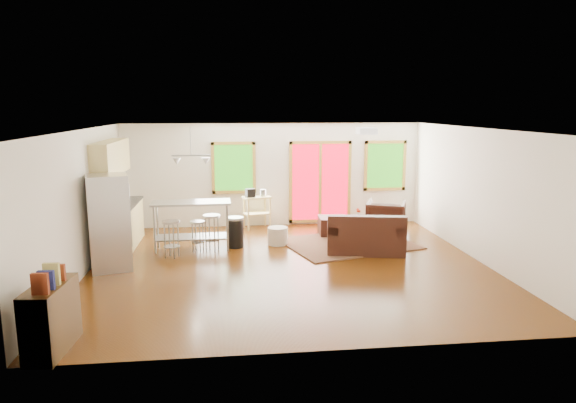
{
  "coord_description": "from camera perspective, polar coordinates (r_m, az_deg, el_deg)",
  "views": [
    {
      "loc": [
        -1.13,
        -9.37,
        3.0
      ],
      "look_at": [
        0.0,
        0.3,
        1.2
      ],
      "focal_mm": 32.0,
      "sensor_mm": 36.0,
      "label": 1
    }
  ],
  "objects": [
    {
      "name": "floor",
      "position": [
        9.9,
        0.2,
        -7.22
      ],
      "size": [
        7.5,
        7.0,
        0.02
      ],
      "primitive_type": "cube",
      "color": "#3C1E06",
      "rests_on": "ground"
    },
    {
      "name": "ceiling",
      "position": [
        9.44,
        0.21,
        8.11
      ],
      "size": [
        7.5,
        7.0,
        0.02
      ],
      "primitive_type": "cube",
      "color": "white",
      "rests_on": "ground"
    },
    {
      "name": "ceiling_flush",
      "position": [
        10.34,
        8.72,
        7.76
      ],
      "size": [
        0.35,
        0.35,
        0.12
      ],
      "primitive_type": "cube",
      "color": "white",
      "rests_on": "ceiling"
    },
    {
      "name": "loveseat",
      "position": [
        10.83,
        8.6,
        -3.9
      ],
      "size": [
        1.72,
        1.17,
        0.84
      ],
      "rotation": [
        0.0,
        0.0,
        -0.19
      ],
      "color": "black",
      "rests_on": "floor"
    },
    {
      "name": "bar_stool_c",
      "position": [
        10.9,
        -8.47,
        -2.49
      ],
      "size": [
        0.47,
        0.47,
        0.77
      ],
      "rotation": [
        0.0,
        0.0,
        -0.36
      ],
      "color": "#B7BABC",
      "rests_on": "floor"
    },
    {
      "name": "book",
      "position": [
        11.92,
        9.85,
        -1.63
      ],
      "size": [
        0.19,
        0.06,
        0.26
      ],
      "primitive_type": "imported",
      "rotation": [
        0.0,
        0.0,
        0.18
      ],
      "color": "maroon",
      "rests_on": "coffee_table"
    },
    {
      "name": "pouf",
      "position": [
        11.35,
        -1.15,
        -3.84
      ],
      "size": [
        0.47,
        0.47,
        0.39
      ],
      "primitive_type": "cylinder",
      "rotation": [
        0.0,
        0.0,
        -0.08
      ],
      "color": "beige",
      "rests_on": "floor"
    },
    {
      "name": "window_left",
      "position": [
        12.91,
        -6.06,
        3.75
      ],
      "size": [
        1.1,
        0.05,
        1.3
      ],
      "color": "#206010",
      "rests_on": "back_wall"
    },
    {
      "name": "ottoman",
      "position": [
        12.22,
        5.0,
        -2.72
      ],
      "size": [
        0.68,
        0.68,
        0.44
      ],
      "primitive_type": "cube",
      "rotation": [
        0.0,
        0.0,
        -0.05
      ],
      "color": "black",
      "rests_on": "floor"
    },
    {
      "name": "armchair",
      "position": [
        12.4,
        10.82,
        -1.59
      ],
      "size": [
        1.11,
        1.08,
        0.9
      ],
      "primitive_type": "imported",
      "rotation": [
        0.0,
        0.0,
        2.75
      ],
      "color": "black",
      "rests_on": "floor"
    },
    {
      "name": "trash_can",
      "position": [
        11.15,
        -5.85,
        -3.4
      ],
      "size": [
        0.4,
        0.4,
        0.67
      ],
      "rotation": [
        0.0,
        0.0,
        -0.11
      ],
      "color": "black",
      "rests_on": "floor"
    },
    {
      "name": "cup",
      "position": [
        11.2,
        -8.86,
        0.1
      ],
      "size": [
        0.12,
        0.09,
        0.11
      ],
      "primitive_type": "imported",
      "rotation": [
        0.0,
        0.0,
        0.05
      ],
      "color": "white",
      "rests_on": "island"
    },
    {
      "name": "left_wall",
      "position": [
        9.88,
        -22.0,
        -0.21
      ],
      "size": [
        0.02,
        7.0,
        2.6
      ],
      "primitive_type": "cube",
      "color": "white",
      "rests_on": "ground"
    },
    {
      "name": "bookshelf",
      "position": [
        7.12,
        -24.84,
        -11.55
      ],
      "size": [
        0.45,
        0.99,
        1.13
      ],
      "rotation": [
        0.0,
        0.0,
        -0.08
      ],
      "color": "#3C270F",
      "rests_on": "floor"
    },
    {
      "name": "cabinets",
      "position": [
        11.5,
        -18.37,
        -0.44
      ],
      "size": [
        0.64,
        2.24,
        2.3
      ],
      "color": "#D6C070",
      "rests_on": "floor"
    },
    {
      "name": "coffee_table",
      "position": [
        11.76,
        7.33,
        -2.6
      ],
      "size": [
        1.1,
        0.75,
        0.41
      ],
      "rotation": [
        0.0,
        0.0,
        0.13
      ],
      "color": "#3C270F",
      "rests_on": "floor"
    },
    {
      "name": "french_doors",
      "position": [
        13.17,
        3.59,
        2.17
      ],
      "size": [
        1.6,
        0.05,
        2.1
      ],
      "color": "red",
      "rests_on": "back_wall"
    },
    {
      "name": "window_right",
      "position": [
        13.53,
        10.73,
        3.93
      ],
      "size": [
        1.1,
        0.05,
        1.3
      ],
      "color": "#206010",
      "rests_on": "back_wall"
    },
    {
      "name": "bar_stool_b",
      "position": [
        10.92,
        -10.02,
        -3.01
      ],
      "size": [
        0.39,
        0.39,
        0.65
      ],
      "rotation": [
        0.0,
        0.0,
        -0.35
      ],
      "color": "#B7BABC",
      "rests_on": "floor"
    },
    {
      "name": "kitchen_cart",
      "position": [
        12.79,
        -3.58,
        0.06
      ],
      "size": [
        0.76,
        0.6,
        1.01
      ],
      "rotation": [
        0.0,
        0.0,
        0.29
      ],
      "color": "#D6C070",
      "rests_on": "floor"
    },
    {
      "name": "island",
      "position": [
        11.02,
        -10.66,
        -1.67
      ],
      "size": [
        1.66,
        0.69,
        1.04
      ],
      "rotation": [
        0.0,
        0.0,
        0.02
      ],
      "color": "#B7BABC",
      "rests_on": "floor"
    },
    {
      "name": "front_wall",
      "position": [
        6.2,
        4.11,
        -5.46
      ],
      "size": [
        7.5,
        0.02,
        2.6
      ],
      "primitive_type": "cube",
      "color": "white",
      "rests_on": "ground"
    },
    {
      "name": "bar_stool_a",
      "position": [
        10.55,
        -12.86,
        -3.13
      ],
      "size": [
        0.46,
        0.46,
        0.76
      ],
      "rotation": [
        0.0,
        0.0,
        -0.36
      ],
      "color": "#B7BABC",
      "rests_on": "floor"
    },
    {
      "name": "vase",
      "position": [
        11.97,
        7.83,
        -1.64
      ],
      "size": [
        0.21,
        0.22,
        0.29
      ],
      "rotation": [
        0.0,
        0.0,
        0.28
      ],
      "color": "silver",
      "rests_on": "coffee_table"
    },
    {
      "name": "right_wall",
      "position": [
        10.7,
        20.63,
        0.66
      ],
      "size": [
        0.02,
        7.0,
        2.6
      ],
      "primitive_type": "cube",
      "color": "white",
      "rests_on": "ground"
    },
    {
      "name": "back_wall",
      "position": [
        13.04,
        -1.64,
        2.98
      ],
      "size": [
        7.5,
        0.02,
        2.6
      ],
      "primitive_type": "cube",
      "color": "white",
      "rests_on": "ground"
    },
    {
      "name": "refrigerator",
      "position": [
        10.06,
        -19.22,
        -2.21
      ],
      "size": [
        0.87,
        0.86,
        1.78
      ],
      "rotation": [
        0.0,
        0.0,
        0.26
      ],
      "color": "#B7BABC",
      "rests_on": "floor"
    },
    {
      "name": "pendant_light",
      "position": [
        10.95,
        -10.7,
        4.52
      ],
      "size": [
        0.8,
        0.18,
        0.79
      ],
      "color": "gray",
      "rests_on": "ceiling"
    },
    {
      "name": "rug",
      "position": [
        11.5,
        6.73,
        -4.65
      ],
      "size": [
        3.17,
        2.75,
        0.03
      ],
      "primitive_type": "cube",
      "rotation": [
        0.0,
        0.0,
        0.29
      ],
      "color": "#4C5F37",
      "rests_on": "floor"
    }
  ]
}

